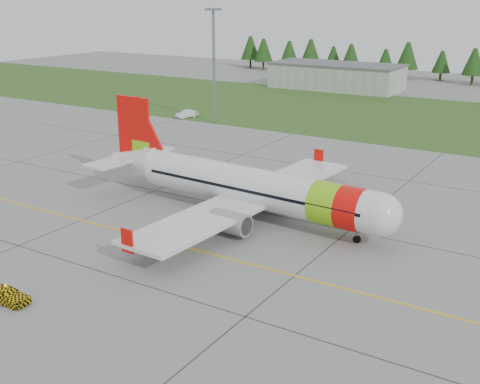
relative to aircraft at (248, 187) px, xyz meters
The scene contains 8 objects.
ground 18.61m from the aircraft, 87.43° to the right, with size 320.00×320.00×0.00m, color gray.
aircraft is the anchor object (origin of this frame).
follow_me_car 26.72m from the aircraft, 102.51° to the right, with size 1.60×1.35×3.97m, color yellow.
service_van 56.06m from the aircraft, 133.30° to the left, with size 1.56×1.47×4.46m, color silver.
grass_strip 63.78m from the aircraft, 89.26° to the left, with size 320.00×50.00×0.03m, color #30561E.
taxi_guideline 10.83m from the aircraft, 85.45° to the right, with size 120.00×0.25×0.02m, color gold.
hangar_west 96.23m from the aircraft, 107.65° to the left, with size 32.00×14.00×6.00m, color #A8A8A3.
floodlight_mast 50.93m from the aircraft, 128.15° to the left, with size 0.50×0.50×20.00m, color slate.
Camera 1 is at (30.20, -33.30, 22.28)m, focal length 45.00 mm.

